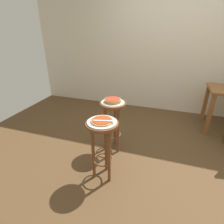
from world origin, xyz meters
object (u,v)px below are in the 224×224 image
Objects in this scene: stool_foreground at (102,139)px; pizza_middle at (113,100)px; pizza_foreground at (102,121)px; stool_middle at (113,117)px; serving_plate_foreground at (102,122)px; pizza_server_knife at (104,121)px; serving_plate_middle at (113,102)px.

stool_foreground is 3.30× the size of pizza_middle.
stool_middle is at bearing 96.49° from pizza_foreground.
serving_plate_foreground is 1.43× the size of pizza_server_knife.
stool_foreground is 0.56m from stool_middle.
stool_foreground is 1.00× the size of stool_middle.
pizza_middle is (-0.06, 0.56, 0.01)m from pizza_foreground.
pizza_foreground is 0.61m from stool_middle.
stool_foreground and stool_middle have the same top height.
pizza_middle is (0.00, 0.00, 0.03)m from serving_plate_middle.
stool_middle is 0.24m from pizza_middle.
serving_plate_foreground is 0.60m from stool_middle.
pizza_server_knife reaches higher than serving_plate_foreground.
serving_plate_middle is (-0.06, 0.56, 0.21)m from stool_foreground.
stool_foreground is 0.61m from pizza_middle.
stool_foreground is at bearing 0.00° from serving_plate_foreground.
pizza_server_knife reaches higher than serving_plate_middle.
pizza_foreground reaches higher than stool_foreground.
serving_plate_middle reaches higher than stool_middle.
pizza_foreground is at bearing -83.51° from stool_middle.
pizza_server_knife is at bearing -33.69° from stool_foreground.
pizza_foreground is at bearing -83.51° from pizza_middle.
stool_middle is at bearing 0.00° from serving_plate_middle.
pizza_server_knife is at bearing -80.81° from pizza_middle.
stool_middle is 3.34× the size of pizza_server_knife.
pizza_server_knife is (0.03, -0.02, 0.24)m from stool_foreground.
pizza_middle reaches higher than serving_plate_middle.
stool_middle is 0.21m from serving_plate_middle.
serving_plate_middle is at bearing 96.49° from pizza_foreground.
pizza_foreground reaches higher than serving_plate_foreground.
serving_plate_foreground is 0.05m from pizza_server_knife.
stool_foreground is 0.24m from pizza_server_knife.
serving_plate_foreground and serving_plate_middle have the same top height.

